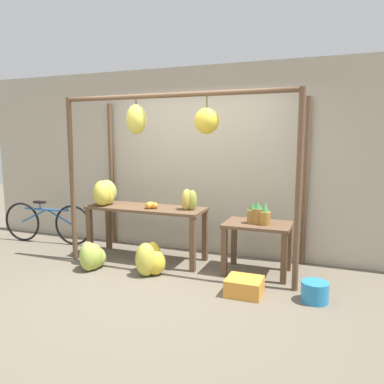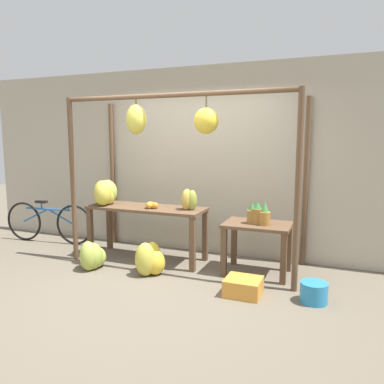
{
  "view_description": "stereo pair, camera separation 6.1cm",
  "coord_description": "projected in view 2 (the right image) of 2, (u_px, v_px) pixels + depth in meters",
  "views": [
    {
      "loc": [
        1.91,
        -3.83,
        1.74
      ],
      "look_at": [
        0.12,
        0.85,
        1.02
      ],
      "focal_mm": 35.0,
      "sensor_mm": 36.0,
      "label": 1
    },
    {
      "loc": [
        1.97,
        -3.81,
        1.74
      ],
      "look_at": [
        0.12,
        0.85,
        1.02
      ],
      "focal_mm": 35.0,
      "sensor_mm": 36.0,
      "label": 2
    }
  ],
  "objects": [
    {
      "name": "parked_bicycle",
      "position": [
        49.0,
        222.0,
        6.27
      ],
      "size": [
        1.64,
        0.21,
        0.71
      ],
      "color": "black",
      "rests_on": "ground_plane"
    },
    {
      "name": "display_table_main",
      "position": [
        147.0,
        215.0,
        5.37
      ],
      "size": [
        1.71,
        0.59,
        0.77
      ],
      "color": "brown",
      "rests_on": "ground_plane"
    },
    {
      "name": "shop_wall_back",
      "position": [
        202.0,
        161.0,
        5.68
      ],
      "size": [
        8.0,
        0.08,
        2.8
      ],
      "color": "#B2A893",
      "rests_on": "ground_plane"
    },
    {
      "name": "fruit_crate_white",
      "position": [
        243.0,
        287.0,
        4.19
      ],
      "size": [
        0.4,
        0.35,
        0.19
      ],
      "color": "orange",
      "rests_on": "ground_plane"
    },
    {
      "name": "display_table_side",
      "position": [
        257.0,
        234.0,
        4.8
      ],
      "size": [
        0.84,
        0.59,
        0.67
      ],
      "color": "brown",
      "rests_on": "ground_plane"
    },
    {
      "name": "orange_pile",
      "position": [
        151.0,
        205.0,
        5.23
      ],
      "size": [
        0.2,
        0.18,
        0.1
      ],
      "color": "orange",
      "rests_on": "display_table_main"
    },
    {
      "name": "banana_pile_ground_right",
      "position": [
        151.0,
        260.0,
        4.82
      ],
      "size": [
        0.44,
        0.46,
        0.44
      ],
      "color": "gold",
      "rests_on": "ground_plane"
    },
    {
      "name": "ground_plane",
      "position": [
        157.0,
        285.0,
        4.47
      ],
      "size": [
        20.0,
        20.0,
        0.0
      ],
      "primitive_type": "plane",
      "color": "#665B4C"
    },
    {
      "name": "banana_pile_ground_left",
      "position": [
        92.0,
        256.0,
        5.02
      ],
      "size": [
        0.42,
        0.46,
        0.4
      ],
      "color": "#9EB247",
      "rests_on": "ground_plane"
    },
    {
      "name": "papaya_pile",
      "position": [
        188.0,
        200.0,
        5.1
      ],
      "size": [
        0.28,
        0.25,
        0.29
      ],
      "color": "#93A33D",
      "rests_on": "display_table_main"
    },
    {
      "name": "banana_pile_on_table",
      "position": [
        105.0,
        193.0,
        5.48
      ],
      "size": [
        0.42,
        0.5,
        0.37
      ],
      "color": "gold",
      "rests_on": "display_table_main"
    },
    {
      "name": "pineapple_cluster",
      "position": [
        258.0,
        215.0,
        4.71
      ],
      "size": [
        0.3,
        0.17,
        0.3
      ],
      "color": "olive",
      "rests_on": "display_table_side"
    },
    {
      "name": "blue_bucket",
      "position": [
        314.0,
        292.0,
        3.99
      ],
      "size": [
        0.29,
        0.29,
        0.22
      ],
      "color": "teal",
      "rests_on": "ground_plane"
    },
    {
      "name": "stall_awning",
      "position": [
        178.0,
        146.0,
        4.84
      ],
      "size": [
        3.15,
        1.16,
        2.29
      ],
      "color": "brown",
      "rests_on": "ground_plane"
    }
  ]
}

